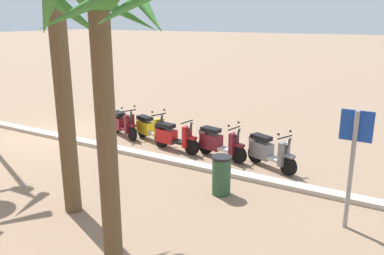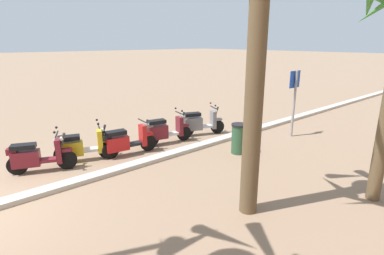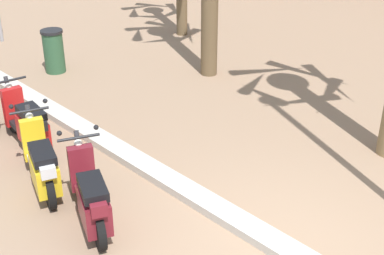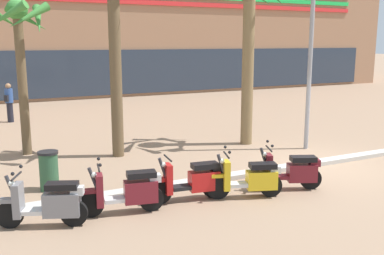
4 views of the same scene
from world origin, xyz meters
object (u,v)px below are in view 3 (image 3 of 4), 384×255
(scooter_yellow_mid_rear, at_px, (41,163))
(litter_bin, at_px, (54,51))
(scooter_red_mid_centre, at_px, (27,124))
(scooter_maroon_second_in_line, at_px, (90,196))

(scooter_yellow_mid_rear, xyz_separation_m, litter_bin, (-4.00, 2.58, 0.04))
(litter_bin, bearing_deg, scooter_red_mid_centre, -37.70)
(scooter_maroon_second_in_line, bearing_deg, scooter_red_mid_centre, 170.28)
(scooter_red_mid_centre, distance_m, litter_bin, 3.50)
(scooter_red_mid_centre, relative_size, litter_bin, 1.85)
(scooter_maroon_second_in_line, bearing_deg, litter_bin, 153.78)
(litter_bin, bearing_deg, scooter_yellow_mid_rear, -32.87)
(scooter_yellow_mid_rear, xyz_separation_m, scooter_maroon_second_in_line, (1.19, 0.03, 0.01))
(scooter_maroon_second_in_line, relative_size, litter_bin, 1.72)
(scooter_yellow_mid_rear, bearing_deg, litter_bin, 147.13)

